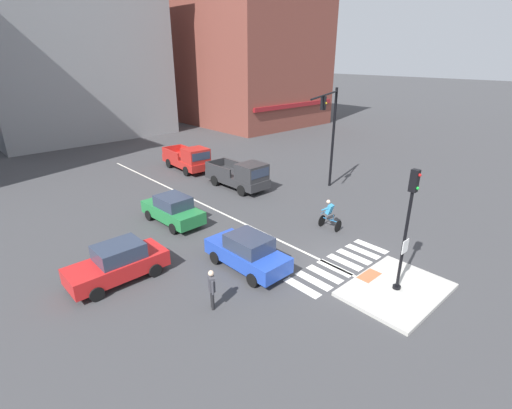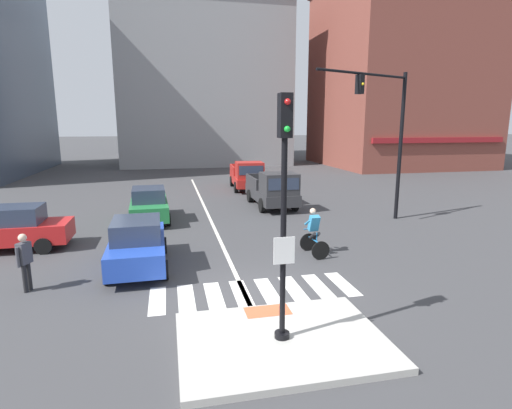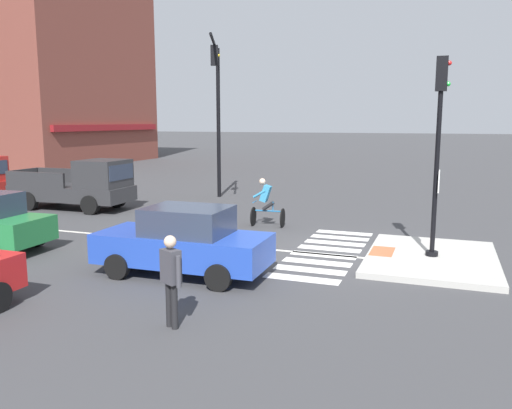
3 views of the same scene
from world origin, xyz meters
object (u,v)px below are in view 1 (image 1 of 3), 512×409
at_px(signal_pole, 408,221).
at_px(car_blue_westbound_near, 247,252).
at_px(car_green_westbound_far, 173,210).
at_px(pickup_truck_charcoal_eastbound_far, 241,176).
at_px(car_red_cross_left, 118,263).
at_px(pickup_truck_red_eastbound_distant, 189,159).
at_px(pedestrian_at_curb_left, 212,286).
at_px(traffic_light_mast, 330,126).
at_px(cyclist, 330,214).

relative_size(signal_pole, car_blue_westbound_near, 1.22).
xyz_separation_m(car_green_westbound_far, pickup_truck_charcoal_eastbound_far, (6.64, 1.81, 0.17)).
height_order(signal_pole, car_red_cross_left, signal_pole).
bearing_deg(car_red_cross_left, car_green_westbound_far, 36.74).
relative_size(pickup_truck_red_eastbound_distant, pedestrian_at_curb_left, 3.11).
bearing_deg(pickup_truck_red_eastbound_distant, traffic_light_mast, -67.01).
height_order(pickup_truck_red_eastbound_distant, pedestrian_at_curb_left, pickup_truck_red_eastbound_distant).
xyz_separation_m(car_blue_westbound_near, cyclist, (6.05, 0.04, 0.06)).
bearing_deg(pickup_truck_charcoal_eastbound_far, pedestrian_at_curb_left, -134.94).
xyz_separation_m(car_blue_westbound_near, car_green_westbound_far, (0.10, 6.57, 0.00)).
bearing_deg(cyclist, pedestrian_at_curb_left, -171.46).
height_order(cyclist, pedestrian_at_curb_left, cyclist).
relative_size(car_blue_westbound_near, pickup_truck_charcoal_eastbound_far, 0.80).
xyz_separation_m(traffic_light_mast, pickup_truck_red_eastbound_distant, (-4.51, 10.63, -3.61)).
bearing_deg(car_green_westbound_far, pedestrian_at_curb_left, -110.97).
relative_size(traffic_light_mast, car_green_westbound_far, 1.67).
height_order(car_red_cross_left, pedestrian_at_curb_left, pedestrian_at_curb_left).
xyz_separation_m(pickup_truck_charcoal_eastbound_far, cyclist, (-0.70, -8.34, -0.11)).
height_order(car_green_westbound_far, cyclist, cyclist).
distance_m(signal_pole, car_blue_westbound_near, 6.83).
distance_m(car_red_cross_left, pedestrian_at_curb_left, 4.66).
bearing_deg(signal_pole, pickup_truck_red_eastbound_distant, 80.93).
bearing_deg(car_red_cross_left, pickup_truck_red_eastbound_distant, 46.35).
relative_size(signal_pole, cyclist, 3.00).
bearing_deg(pedestrian_at_curb_left, car_blue_westbound_near, 24.07).
bearing_deg(signal_pole, pickup_truck_charcoal_eastbound_far, 76.01).
distance_m(car_blue_westbound_near, car_green_westbound_far, 6.58).
bearing_deg(pickup_truck_red_eastbound_distant, signal_pole, -99.07).
relative_size(car_red_cross_left, pickup_truck_red_eastbound_distant, 0.79).
bearing_deg(cyclist, signal_pole, -116.46).
bearing_deg(car_blue_westbound_near, traffic_light_mast, 20.46).
height_order(pickup_truck_charcoal_eastbound_far, pedestrian_at_curb_left, pickup_truck_charcoal_eastbound_far).
bearing_deg(car_blue_westbound_near, pickup_truck_charcoal_eastbound_far, 51.16).
distance_m(car_blue_westbound_near, pickup_truck_charcoal_eastbound_far, 10.76).
height_order(car_green_westbound_far, pickup_truck_charcoal_eastbound_far, pickup_truck_charcoal_eastbound_far).
bearing_deg(pedestrian_at_curb_left, pickup_truck_charcoal_eastbound_far, 45.06).
bearing_deg(signal_pole, car_blue_westbound_near, 120.89).
relative_size(traffic_light_mast, car_red_cross_left, 1.69).
bearing_deg(pickup_truck_charcoal_eastbound_far, pickup_truck_red_eastbound_distant, 92.04).
xyz_separation_m(signal_pole, pedestrian_at_curb_left, (-6.20, 4.20, -2.20)).
distance_m(traffic_light_mast, cyclist, 7.43).
bearing_deg(pedestrian_at_curb_left, car_red_cross_left, 112.33).
height_order(car_blue_westbound_near, car_green_westbound_far, same).
height_order(car_blue_westbound_near, pickup_truck_charcoal_eastbound_far, pickup_truck_charcoal_eastbound_far).
bearing_deg(traffic_light_mast, cyclist, -140.75).
xyz_separation_m(car_red_cross_left, cyclist, (10.73, -2.96, 0.06)).
bearing_deg(cyclist, pickup_truck_charcoal_eastbound_far, 85.21).
height_order(traffic_light_mast, pedestrian_at_curb_left, traffic_light_mast).
distance_m(signal_pole, car_red_cross_left, 11.89).
relative_size(car_green_westbound_far, pedestrian_at_curb_left, 2.50).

